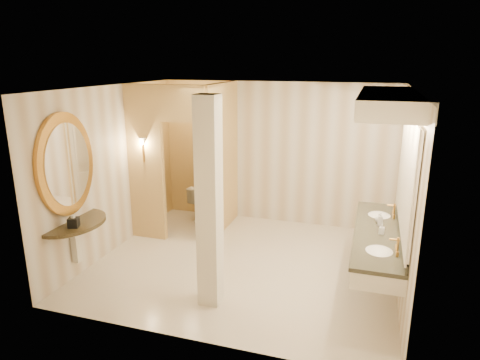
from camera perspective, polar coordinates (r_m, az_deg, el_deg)
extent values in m
plane|color=beige|center=(6.83, 0.56, -11.04)|extent=(4.50, 4.50, 0.00)
plane|color=silver|center=(6.11, 0.63, 12.18)|extent=(4.50, 4.50, 0.00)
cube|color=beige|center=(8.22, 4.65, 3.54)|extent=(4.50, 0.02, 2.70)
cube|color=beige|center=(4.57, -6.76, -6.63)|extent=(4.50, 0.02, 2.70)
cube|color=beige|center=(7.30, -16.58, 1.36)|extent=(0.02, 4.00, 2.70)
cube|color=beige|center=(6.11, 21.24, -1.81)|extent=(0.02, 4.00, 2.70)
cube|color=#E5C677|center=(7.74, -2.39, 2.81)|extent=(0.10, 1.50, 2.70)
cube|color=#E5C677|center=(7.54, -12.43, 2.10)|extent=(0.65, 0.10, 2.70)
cube|color=#E5C677|center=(7.03, -7.71, 10.06)|extent=(0.80, 0.10, 0.60)
cube|color=silver|center=(7.51, -5.19, -0.01)|extent=(0.52, 0.67, 2.10)
cylinder|color=#BE873D|center=(7.43, -12.78, 3.48)|extent=(0.03, 0.03, 0.30)
cone|color=silver|center=(7.40, -12.88, 4.99)|extent=(0.14, 0.14, 0.14)
cube|color=silver|center=(6.10, 17.94, -7.74)|extent=(0.60, 2.37, 0.24)
cube|color=black|center=(6.05, 18.04, -6.70)|extent=(0.64, 2.41, 0.05)
cube|color=black|center=(6.04, 20.76, -6.28)|extent=(0.03, 2.37, 0.10)
ellipsoid|color=white|center=(5.47, 18.01, -9.38)|extent=(0.40, 0.44, 0.15)
cylinder|color=#BE873D|center=(5.42, 20.26, -8.29)|extent=(0.03, 0.03, 0.22)
ellipsoid|color=white|center=(6.66, 18.03, -4.81)|extent=(0.40, 0.44, 0.15)
cylinder|color=#BE873D|center=(6.62, 19.85, -3.90)|extent=(0.03, 0.03, 0.22)
cube|color=white|center=(5.81, 21.45, 0.89)|extent=(0.03, 2.37, 1.40)
cube|color=silver|center=(5.65, 19.54, 9.88)|extent=(0.75, 2.57, 0.22)
cylinder|color=black|center=(6.56, -21.62, -5.30)|extent=(1.11, 1.11, 0.05)
cube|color=silver|center=(6.64, -21.09, -7.77)|extent=(0.10, 0.10, 0.60)
cylinder|color=gold|center=(6.30, -22.25, 1.92)|extent=(0.07, 1.11, 1.11)
cylinder|color=white|center=(6.28, -21.97, 1.89)|extent=(0.02, 0.88, 0.88)
cube|color=silver|center=(5.32, -4.12, -3.28)|extent=(0.27, 0.27, 2.70)
cube|color=black|center=(6.28, -21.30, -5.29)|extent=(0.17, 0.17, 0.13)
imported|color=white|center=(8.58, -4.76, -2.86)|extent=(0.52, 0.75, 0.70)
imported|color=beige|center=(5.93, 18.38, -6.20)|extent=(0.07, 0.07, 0.14)
imported|color=silver|center=(6.32, 18.06, -4.84)|extent=(0.10, 0.10, 0.13)
imported|color=#C6B28C|center=(6.20, 18.22, -4.97)|extent=(0.09, 0.09, 0.19)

